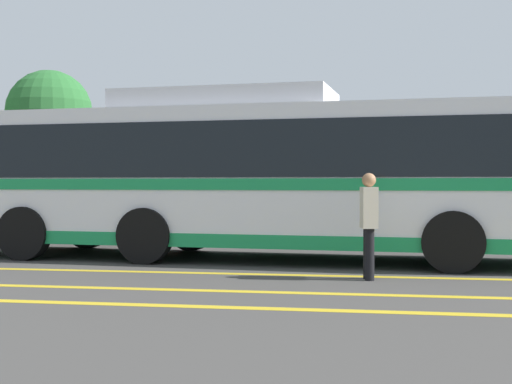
# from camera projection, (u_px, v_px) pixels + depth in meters

# --- Properties ---
(ground_plane) EXTENTS (220.00, 220.00, 0.00)m
(ground_plane) POSITION_uv_depth(u_px,v_px,m) (318.00, 259.00, 13.38)
(ground_plane) COLOR #423F3D
(lane_strip_0) EXTENTS (31.50, 0.20, 0.01)m
(lane_strip_0) POSITION_uv_depth(u_px,v_px,m) (233.00, 274.00, 11.27)
(lane_strip_0) COLOR gold
(lane_strip_0) RESTS_ON ground_plane
(lane_strip_1) EXTENTS (31.50, 0.20, 0.01)m
(lane_strip_1) POSITION_uv_depth(u_px,v_px,m) (207.00, 291.00, 9.52)
(lane_strip_1) COLOR gold
(lane_strip_1) RESTS_ON ground_plane
(lane_strip_2) EXTENTS (31.50, 0.20, 0.01)m
(lane_strip_2) POSITION_uv_depth(u_px,v_px,m) (184.00, 306.00, 8.33)
(lane_strip_2) COLOR gold
(lane_strip_2) RESTS_ON ground_plane
(curb_strip) EXTENTS (39.50, 0.36, 0.15)m
(curb_strip) POSITION_uv_depth(u_px,v_px,m) (289.00, 235.00, 18.71)
(curb_strip) COLOR #99999E
(curb_strip) RESTS_ON ground_plane
(transit_bus) EXTENTS (11.97, 3.58, 3.17)m
(transit_bus) POSITION_uv_depth(u_px,v_px,m) (255.00, 174.00, 13.42)
(transit_bus) COLOR silver
(transit_bus) RESTS_ON ground_plane
(parked_car_1) EXTENTS (4.85, 1.90, 1.46)m
(parked_car_1) POSITION_uv_depth(u_px,v_px,m) (77.00, 210.00, 17.98)
(parked_car_1) COLOR maroon
(parked_car_1) RESTS_ON ground_plane
(parked_car_2) EXTENTS (4.75, 2.04, 1.52)m
(parked_car_2) POSITION_uv_depth(u_px,v_px,m) (334.00, 210.00, 17.20)
(parked_car_2) COLOR black
(parked_car_2) RESTS_ON ground_plane
(pedestrian_0) EXTENTS (0.28, 0.45, 1.59)m
(pedestrian_0) POSITION_uv_depth(u_px,v_px,m) (369.00, 220.00, 10.58)
(pedestrian_0) COLOR black
(pedestrian_0) RESTS_ON ground_plane
(tree_0) EXTENTS (2.93, 2.93, 5.31)m
(tree_0) POSITION_uv_depth(u_px,v_px,m) (49.00, 113.00, 24.52)
(tree_0) COLOR #513823
(tree_0) RESTS_ON ground_plane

